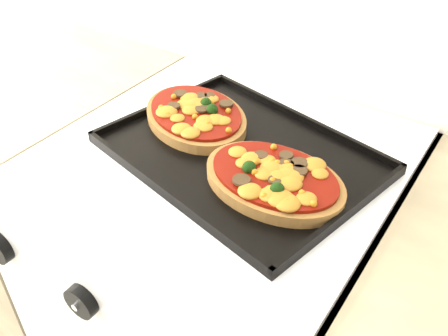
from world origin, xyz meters
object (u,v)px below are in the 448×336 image
Objects in this scene: stove at (223,315)px; baking_tray at (240,152)px; pizza_left at (196,114)px; pizza_right at (274,178)px.

baking_tray is (0.03, 0.01, 0.47)m from stove.
pizza_left reaches higher than baking_tray.
baking_tray is 0.10m from pizza_right.
pizza_right is at bearing -16.44° from stove.
stove is 2.06× the size of baking_tray.
pizza_right reaches higher than stove.
stove is 3.96× the size of pizza_left.
pizza_left is 0.23m from pizza_right.
baking_tray reaches higher than stove.
pizza_left is at bearing 158.71° from pizza_right.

